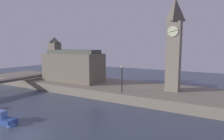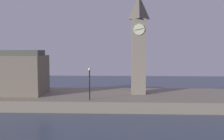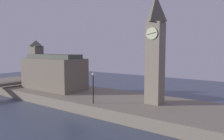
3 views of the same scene
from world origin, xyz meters
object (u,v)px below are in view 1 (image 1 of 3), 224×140
(clock_tower, at_px, (174,44))
(streetlamp, at_px, (122,76))
(parliament_hall, at_px, (72,65))
(boat_tour_blue, at_px, (3,119))

(clock_tower, bearing_deg, streetlamp, -142.17)
(parliament_hall, height_order, boat_tour_blue, parliament_hall)
(clock_tower, height_order, streetlamp, clock_tower)
(streetlamp, bearing_deg, clock_tower, 37.83)
(clock_tower, relative_size, parliament_hall, 1.16)
(clock_tower, height_order, boat_tour_blue, clock_tower)
(clock_tower, distance_m, boat_tour_blue, 26.05)
(parliament_hall, bearing_deg, streetlamp, -16.65)
(parliament_hall, distance_m, streetlamp, 14.75)
(clock_tower, relative_size, streetlamp, 3.45)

